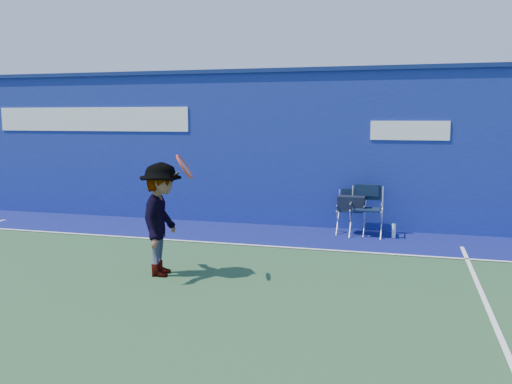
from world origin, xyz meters
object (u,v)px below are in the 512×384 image
(water_bottle, at_px, (394,231))
(tennis_player, at_px, (162,219))
(directors_chair_left, at_px, (366,220))
(directors_chair_right, at_px, (351,216))

(water_bottle, relative_size, tennis_player, 0.15)
(water_bottle, xyz_separation_m, tennis_player, (-3.00, -3.17, 0.64))
(directors_chair_left, xyz_separation_m, directors_chair_right, (-0.28, 0.12, 0.04))
(water_bottle, bearing_deg, directors_chair_right, 167.44)
(directors_chair_right, relative_size, water_bottle, 3.15)
(water_bottle, height_order, tennis_player, tennis_player)
(tennis_player, bearing_deg, directors_chair_right, 56.40)
(directors_chair_left, xyz_separation_m, tennis_player, (-2.50, -3.22, 0.47))
(directors_chair_right, bearing_deg, water_bottle, -12.56)
(tennis_player, bearing_deg, water_bottle, 46.63)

